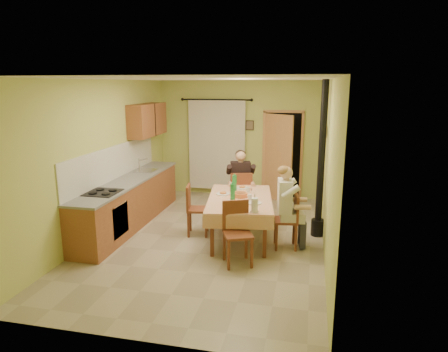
% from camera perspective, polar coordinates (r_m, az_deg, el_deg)
% --- Properties ---
extents(floor, '(4.00, 6.00, 0.01)m').
position_cam_1_polar(floor, '(7.27, -2.12, -8.94)').
color(floor, tan).
rests_on(floor, ground).
extents(room_shell, '(4.04, 6.04, 2.82)m').
position_cam_1_polar(room_shell, '(6.80, -2.25, 5.42)').
color(room_shell, '#C7D16B').
rests_on(room_shell, ground).
extents(kitchen_run, '(0.64, 3.64, 1.56)m').
position_cam_1_polar(kitchen_run, '(8.04, -13.30, -3.49)').
color(kitchen_run, brown).
rests_on(kitchen_run, ground).
extents(upper_cabinets, '(0.35, 1.40, 0.70)m').
position_cam_1_polar(upper_cabinets, '(8.98, -10.86, 7.89)').
color(upper_cabinets, brown).
rests_on(upper_cabinets, room_shell).
extents(curtain, '(1.70, 0.07, 2.22)m').
position_cam_1_polar(curtain, '(9.80, -1.04, 4.49)').
color(curtain, black).
rests_on(curtain, ground).
extents(doorway, '(0.96, 0.54, 2.15)m').
position_cam_1_polar(doorway, '(9.55, 8.06, 2.85)').
color(doorway, black).
rests_on(doorway, ground).
extents(dining_table, '(1.38, 2.00, 0.76)m').
position_cam_1_polar(dining_table, '(7.16, 2.26, -6.05)').
color(dining_table, tan).
rests_on(dining_table, ground).
extents(tableware, '(0.89, 1.58, 0.33)m').
position_cam_1_polar(tableware, '(6.93, 2.35, -2.84)').
color(tableware, white).
rests_on(tableware, dining_table).
extents(chair_far, '(0.53, 0.53, 1.00)m').
position_cam_1_polar(chair_far, '(8.25, 2.36, -4.10)').
color(chair_far, brown).
rests_on(chair_far, ground).
extents(chair_near, '(0.54, 0.54, 0.97)m').
position_cam_1_polar(chair_near, '(6.23, 1.95, -9.95)').
color(chair_near, brown).
rests_on(chair_near, ground).
extents(chair_right, '(0.44, 0.44, 0.93)m').
position_cam_1_polar(chair_right, '(6.89, 8.88, -7.79)').
color(chair_right, brown).
rests_on(chair_right, ground).
extents(chair_left, '(0.44, 0.44, 0.93)m').
position_cam_1_polar(chair_left, '(7.40, -3.84, -6.19)').
color(chair_left, brown).
rests_on(chair_left, ground).
extents(man_far, '(0.64, 0.56, 1.39)m').
position_cam_1_polar(man_far, '(8.11, 2.39, -0.10)').
color(man_far, black).
rests_on(man_far, chair_far).
extents(man_right, '(0.52, 0.62, 1.39)m').
position_cam_1_polar(man_right, '(6.70, 8.95, -3.07)').
color(man_right, beige).
rests_on(man_right, chair_right).
extents(stove_flue, '(0.24, 0.24, 2.80)m').
position_cam_1_polar(stove_flue, '(7.33, 13.57, -0.72)').
color(stove_flue, black).
rests_on(stove_flue, ground).
extents(picture_back, '(0.19, 0.03, 0.23)m').
position_cam_1_polar(picture_back, '(9.65, 3.71, 7.25)').
color(picture_back, black).
rests_on(picture_back, room_shell).
extents(picture_right, '(0.03, 0.31, 0.21)m').
position_cam_1_polar(picture_right, '(7.78, 14.35, 6.21)').
color(picture_right, brown).
rests_on(picture_right, room_shell).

